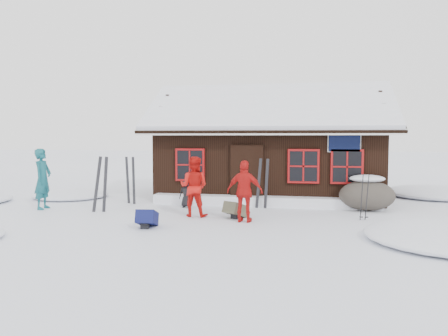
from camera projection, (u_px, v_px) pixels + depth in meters
The scene contains 15 objects.
ground at pixel (205, 217), 12.74m from camera, with size 120.00×120.00×0.00m, color white.
mountain_hut at pixel (271, 156), 17.23m from camera, with size 8.90×6.09×4.42m.
snow_drift at pixel (264, 201), 14.65m from camera, with size 7.60×0.60×0.35m, color white.
snow_mounds at pixel (267, 208), 14.26m from camera, with size 20.60×13.20×0.48m.
skier_teal at pixel (43, 179), 14.02m from camera, with size 0.71×0.47×1.95m, color #14555F.
skier_orange_left at pixel (194, 187), 12.72m from camera, with size 0.85×0.66×1.75m, color red.
skier_orange_right at pixel (245, 191), 11.85m from camera, with size 0.99×0.41×1.69m, color red.
skier_crouched at pixel (186, 194), 14.38m from camera, with size 0.44×0.29×0.90m, color black.
boulder at pixel (367, 194), 13.78m from camera, with size 1.73×1.30×1.01m.
ski_pair_left at pixel (101, 185), 13.44m from camera, with size 0.61×0.20×1.78m.
ski_pair_mid at pixel (131, 181), 15.17m from camera, with size 0.41×0.18×1.69m.
ski_pair_right at pixel (263, 184), 14.17m from camera, with size 0.47×0.20×1.68m.
ski_poles at pixel (364, 198), 12.18m from camera, with size 0.24×0.12×1.33m.
backpack_blue at pixel (147, 221), 11.19m from camera, with size 0.47×0.62×0.34m, color #101547.
backpack_olive at pixel (235, 212), 12.52m from camera, with size 0.46×0.61×0.33m, color #504E39.
Camera 1 is at (2.89, -12.28, 2.33)m, focal length 35.00 mm.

